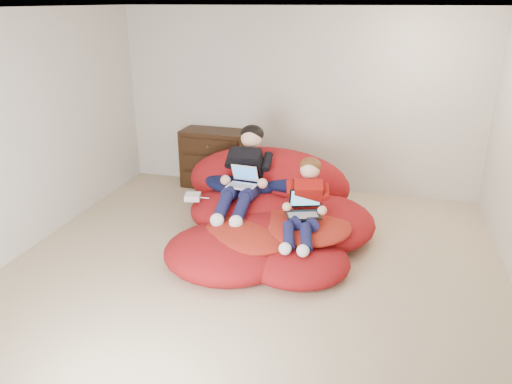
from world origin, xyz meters
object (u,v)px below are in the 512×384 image
beanbag_pile (270,212)px  laptop_black (304,207)px  dresser (215,159)px  younger_boy (305,200)px  laptop_white (243,180)px  older_boy (245,170)px

beanbag_pile → laptop_black: (0.46, -0.45, 0.30)m
dresser → younger_boy: size_ratio=0.90×
beanbag_pile → laptop_white: bearing=179.8°
beanbag_pile → laptop_black: 0.71m
older_boy → laptop_white: bearing=-90.0°
younger_boy → laptop_black: 0.08m
dresser → laptop_black: (1.60, -1.83, 0.15)m
older_boy → younger_boy: bearing=-31.4°
dresser → younger_boy: bearing=-47.9°
beanbag_pile → laptop_black: size_ratio=5.78×
beanbag_pile → laptop_black: bearing=-44.4°
beanbag_pile → laptop_white: size_ratio=7.42×
dresser → older_boy: (0.82, -1.30, 0.31)m
dresser → older_boy: older_boy is taller
younger_boy → laptop_black: (0.00, -0.06, -0.06)m
beanbag_pile → younger_boy: bearing=-40.4°
older_boy → younger_boy: 0.92m
older_boy → laptop_black: older_boy is taller
older_boy → younger_boy: (0.78, -0.48, -0.10)m
older_boy → dresser: bearing=122.3°
dresser → beanbag_pile: (1.14, -1.39, -0.14)m
dresser → beanbag_pile: size_ratio=0.38×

